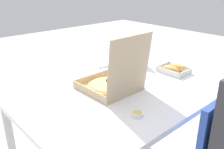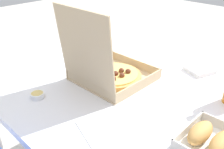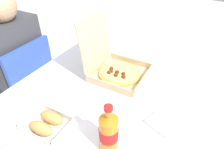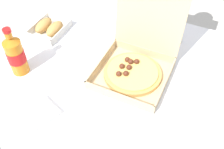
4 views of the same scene
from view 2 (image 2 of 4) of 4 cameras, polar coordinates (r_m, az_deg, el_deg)
dining_table at (r=1.13m, az=2.38°, el=-5.27°), size 1.19×0.95×0.71m
pizza_box_open at (r=1.09m, az=-0.58°, el=0.79°), size 0.30×0.33×0.34m
bread_side_box at (r=0.82m, az=21.13°, el=-13.32°), size 0.15×0.19×0.06m
paper_menu at (r=0.83m, az=-0.64°, el=-13.06°), size 0.25×0.21×0.00m
napkin_pile at (r=1.26m, az=18.88°, el=1.02°), size 0.14×0.14×0.02m
dipping_sauce_cup at (r=1.03m, az=-16.33°, el=-4.40°), size 0.06×0.06×0.02m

